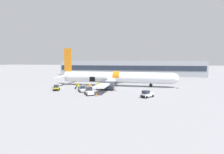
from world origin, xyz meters
TOP-DOWN VIEW (x-y plane):
  - ground_plane at (0.00, 0.00)m, footprint 500.00×500.00m
  - terminal_strip at (0.00, 45.15)m, footprint 72.05×9.19m
  - airplane at (-0.23, 7.02)m, footprint 35.96×30.82m
  - baggage_tug_lead at (-6.12, -4.47)m, footprint 2.58×2.80m
  - baggage_tug_mid at (-13.44, -3.92)m, footprint 2.52×3.07m
  - baggage_tug_rear at (-3.20, -7.79)m, footprint 2.82×3.37m
  - baggage_tug_spare at (9.46, -7.92)m, footprint 2.85×3.14m
  - baggage_cart_loading at (-7.26, 0.87)m, footprint 4.15×2.49m
  - ground_crew_loader_a at (-3.63, 0.80)m, footprint 0.48×0.57m
  - ground_crew_loader_b at (-3.52, -1.06)m, footprint 0.63×0.49m
  - ground_crew_driver at (-5.26, -1.68)m, footprint 0.59×0.59m
  - ground_crew_supervisor at (-8.21, -1.91)m, footprint 0.51×0.58m
  - ground_crew_helper at (-4.37, 3.10)m, footprint 0.53×0.59m
  - ground_crew_marshal at (-10.34, 1.84)m, footprint 0.50×0.50m
  - suitcase_on_tarmac_upright at (-9.46, -1.06)m, footprint 0.42×0.38m
  - safety_cone_nose at (17.54, 5.68)m, footprint 0.65×0.65m
  - safety_cone_engine_left at (-1.24, -8.79)m, footprint 0.56×0.56m
  - safety_cone_wingtip at (1.46, -1.29)m, footprint 0.51×0.51m

SIDE VIEW (x-z plane):
  - ground_plane at x=0.00m, z-range 0.00..0.00m
  - safety_cone_engine_left at x=-1.24m, z-range -0.02..0.54m
  - suitcase_on_tarmac_upright at x=-9.46m, z-range -0.05..0.58m
  - safety_cone_wingtip at x=1.46m, z-range -0.02..0.62m
  - safety_cone_nose at x=17.54m, z-range -0.02..0.72m
  - baggage_cart_loading at x=-7.26m, z-range 0.00..0.90m
  - baggage_tug_lead at x=-6.12m, z-range -0.10..1.27m
  - baggage_tug_mid at x=-13.44m, z-range -0.11..1.36m
  - baggage_tug_spare at x=9.46m, z-range -0.11..1.38m
  - baggage_tug_rear at x=-3.20m, z-range -0.13..1.60m
  - ground_crew_marshal at x=-10.34m, z-range 0.04..1.60m
  - ground_crew_loader_a at x=-3.63m, z-range 0.04..1.70m
  - ground_crew_supervisor at x=-8.21m, z-range 0.04..1.75m
  - ground_crew_helper at x=-4.37m, z-range 0.05..1.78m
  - ground_crew_loader_b at x=-3.52m, z-range 0.05..1.86m
  - ground_crew_driver at x=-5.26m, z-range 0.05..1.89m
  - airplane at x=-0.23m, z-range -3.26..8.24m
  - terminal_strip at x=0.00m, z-range 0.00..7.34m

